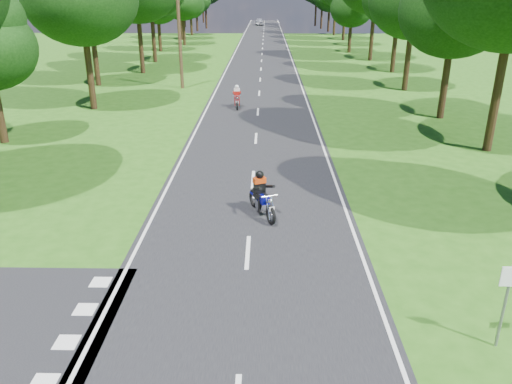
{
  "coord_description": "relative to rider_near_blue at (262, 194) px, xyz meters",
  "views": [
    {
      "loc": [
        0.5,
        -10.82,
        7.14
      ],
      "look_at": [
        0.2,
        4.0,
        1.1
      ],
      "focal_mm": 35.0,
      "sensor_mm": 36.0,
      "label": 1
    }
  ],
  "objects": [
    {
      "name": "road_markings",
      "position": [
        -0.52,
        43.53,
        -0.76
      ],
      "size": [
        7.4,
        140.0,
        0.01
      ],
      "color": "silver",
      "rests_on": "main_road"
    },
    {
      "name": "rider_near_blue",
      "position": [
        0.0,
        0.0,
        0.0
      ],
      "size": [
        1.28,
        1.93,
        1.53
      ],
      "primitive_type": null,
      "rotation": [
        0.0,
        0.0,
        0.4
      ],
      "color": "#0B0D7C",
      "rests_on": "main_road"
    },
    {
      "name": "road_sign",
      "position": [
        5.11,
        -6.61,
        0.56
      ],
      "size": [
        0.45,
        0.07,
        2.0
      ],
      "color": "slate",
      "rests_on": "ground"
    },
    {
      "name": "ground",
      "position": [
        -0.39,
        -4.59,
        -0.79
      ],
      "size": [
        160.0,
        160.0,
        0.0
      ],
      "primitive_type": "plane",
      "color": "#245212",
      "rests_on": "ground"
    },
    {
      "name": "main_road",
      "position": [
        -0.39,
        45.41,
        -0.78
      ],
      "size": [
        7.0,
        140.0,
        0.02
      ],
      "primitive_type": "cube",
      "color": "black",
      "rests_on": "ground"
    },
    {
      "name": "rider_far_red",
      "position": [
        -1.75,
        16.54,
        -0.04
      ],
      "size": [
        0.69,
        1.77,
        1.44
      ],
      "primitive_type": null,
      "rotation": [
        0.0,
        0.0,
        0.06
      ],
      "color": "#9F0C0D",
      "rests_on": "main_road"
    },
    {
      "name": "telegraph_pole",
      "position": [
        -6.39,
        23.41,
        3.29
      ],
      "size": [
        1.2,
        0.26,
        8.0
      ],
      "color": "#382616",
      "rests_on": "ground"
    },
    {
      "name": "distant_car",
      "position": [
        -1.44,
        96.31,
        -0.04
      ],
      "size": [
        1.86,
        4.3,
        1.45
      ],
      "primitive_type": "imported",
      "rotation": [
        0.0,
        0.0,
        0.04
      ],
      "color": "#B2B3B9",
      "rests_on": "main_road"
    }
  ]
}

